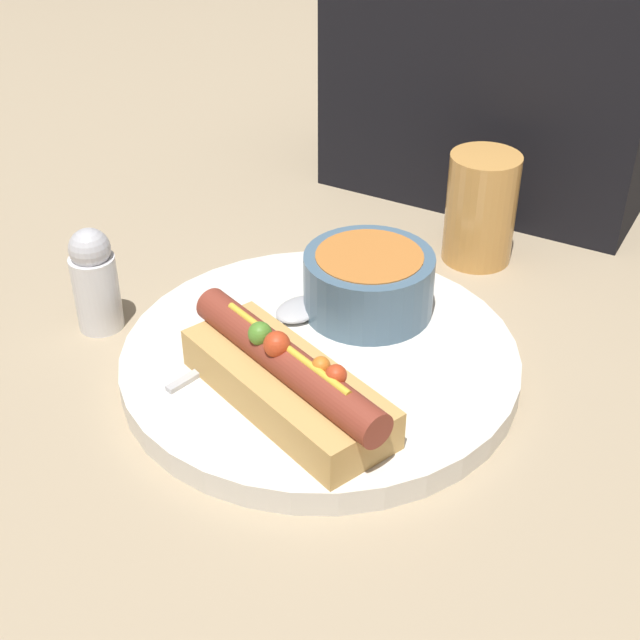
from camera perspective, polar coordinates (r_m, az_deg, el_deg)
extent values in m
plane|color=tan|center=(0.66, 0.00, -3.29)|extent=(4.00, 4.00, 0.00)
cylinder|color=white|center=(0.65, 0.00, -2.62)|extent=(0.29, 0.29, 0.02)
cube|color=tan|center=(0.59, -2.13, -4.30)|extent=(0.17, 0.12, 0.03)
cylinder|color=brown|center=(0.58, -2.17, -2.67)|extent=(0.17, 0.09, 0.02)
sphere|color=#C63F1E|center=(0.57, -2.78, -1.57)|extent=(0.02, 0.02, 0.02)
sphere|color=orange|center=(0.55, 0.06, -2.95)|extent=(0.01, 0.01, 0.01)
sphere|color=#518C2D|center=(0.58, -3.86, -0.88)|extent=(0.02, 0.02, 0.02)
sphere|color=#C63F1E|center=(0.54, 1.03, -3.55)|extent=(0.01, 0.01, 0.01)
cylinder|color=gold|center=(0.57, -2.19, -1.75)|extent=(0.12, 0.05, 0.01)
cylinder|color=slate|center=(0.68, 3.12, 2.35)|extent=(0.10, 0.10, 0.05)
cylinder|color=#C67533|center=(0.67, 3.17, 3.67)|extent=(0.08, 0.08, 0.01)
cube|color=#B7B7BC|center=(0.64, -5.96, -2.26)|extent=(0.03, 0.11, 0.00)
ellipsoid|color=#B7B7BC|center=(0.68, -1.32, 0.68)|extent=(0.04, 0.05, 0.01)
cylinder|color=#D8994C|center=(0.78, 10.25, 7.04)|extent=(0.06, 0.06, 0.10)
cylinder|color=silver|center=(0.71, -14.09, 1.72)|extent=(0.04, 0.04, 0.06)
sphere|color=silver|center=(0.69, -14.54, 4.44)|extent=(0.03, 0.03, 0.03)
cube|color=black|center=(0.87, 11.50, 18.60)|extent=(0.30, 0.14, 0.35)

